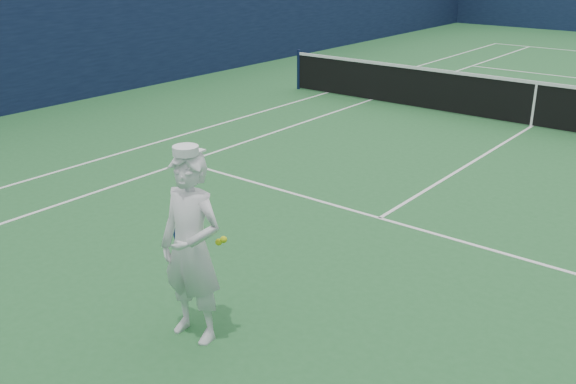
# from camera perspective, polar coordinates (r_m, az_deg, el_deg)

# --- Properties ---
(ground) EXTENTS (80.00, 80.00, 0.00)m
(ground) POSITION_cam_1_polar(r_m,az_deg,el_deg) (15.02, 20.78, 5.43)
(ground) COLOR #25622F
(ground) RESTS_ON ground
(court_markings) EXTENTS (11.03, 23.83, 0.01)m
(court_markings) POSITION_cam_1_polar(r_m,az_deg,el_deg) (15.01, 20.78, 5.44)
(court_markings) COLOR white
(court_markings) RESTS_ON ground
(windscreen_fence) EXTENTS (20.12, 36.12, 4.00)m
(windscreen_fence) POSITION_cam_1_polar(r_m,az_deg,el_deg) (14.65, 21.80, 12.96)
(windscreen_fence) COLOR #0F1A37
(windscreen_fence) RESTS_ON ground
(tennis_net) EXTENTS (12.88, 0.09, 1.07)m
(tennis_net) POSITION_cam_1_polar(r_m,az_deg,el_deg) (14.89, 21.05, 7.48)
(tennis_net) COLOR #141E4C
(tennis_net) RESTS_ON ground
(tennis_player) EXTENTS (0.82, 0.53, 2.00)m
(tennis_player) POSITION_cam_1_polar(r_m,az_deg,el_deg) (6.27, -8.58, -4.93)
(tennis_player) COLOR white
(tennis_player) RESTS_ON ground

